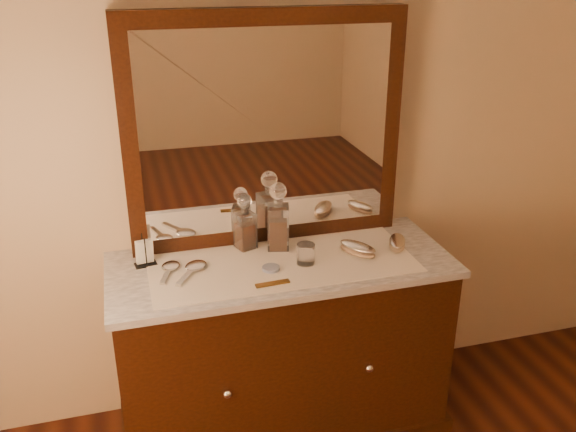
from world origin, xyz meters
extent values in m
plane|color=tan|center=(0.00, 2.25, 1.40)|extent=(4.50, 4.50, 0.00)
cube|color=black|center=(0.00, 1.96, 0.41)|extent=(1.40, 0.55, 0.82)
cube|color=black|center=(0.00, 1.96, 0.04)|extent=(1.46, 0.59, 0.08)
sphere|color=silver|center=(-0.30, 1.67, 0.45)|extent=(0.04, 0.04, 0.04)
sphere|color=silver|center=(0.30, 1.67, 0.45)|extent=(0.04, 0.04, 0.04)
cube|color=white|center=(0.00, 1.96, 0.83)|extent=(1.44, 0.59, 0.03)
cube|color=black|center=(0.00, 2.20, 1.35)|extent=(1.20, 0.08, 1.00)
cube|color=white|center=(0.00, 2.17, 1.35)|extent=(1.06, 0.01, 0.86)
cube|color=silver|center=(0.00, 1.94, 0.85)|extent=(1.10, 0.45, 0.00)
cylinder|color=silver|center=(-0.06, 1.89, 0.86)|extent=(0.08, 0.08, 0.01)
cube|color=brown|center=(-0.09, 1.77, 0.86)|extent=(0.14, 0.03, 0.01)
cube|color=black|center=(-0.55, 2.08, 0.85)|extent=(0.10, 0.07, 0.01)
cylinder|color=black|center=(-0.55, 2.05, 0.92)|extent=(0.01, 0.01, 0.13)
cylinder|color=black|center=(-0.56, 2.11, 0.92)|extent=(0.01, 0.01, 0.13)
cube|color=white|center=(-0.55, 2.08, 0.91)|extent=(0.08, 0.04, 0.11)
cube|color=#9C4716|center=(-0.12, 2.12, 0.91)|extent=(0.08, 0.08, 0.11)
cube|color=white|center=(-0.12, 2.12, 0.94)|extent=(0.10, 0.10, 0.16)
cylinder|color=white|center=(-0.12, 2.12, 1.03)|extent=(0.04, 0.04, 0.03)
sphere|color=white|center=(-0.12, 2.12, 1.08)|extent=(0.08, 0.08, 0.06)
cube|color=#9C4716|center=(0.02, 2.08, 0.92)|extent=(0.09, 0.09, 0.14)
cube|color=white|center=(0.02, 2.08, 0.95)|extent=(0.11, 0.11, 0.19)
cylinder|color=white|center=(0.02, 2.08, 1.06)|extent=(0.05, 0.05, 0.03)
sphere|color=white|center=(0.02, 2.08, 1.12)|extent=(0.09, 0.09, 0.08)
ellipsoid|color=#97775C|center=(0.33, 1.93, 0.87)|extent=(0.16, 0.19, 0.03)
ellipsoid|color=silver|center=(0.33, 1.93, 0.89)|extent=(0.16, 0.19, 0.03)
ellipsoid|color=#97775C|center=(0.52, 1.94, 0.87)|extent=(0.13, 0.17, 0.02)
ellipsoid|color=silver|center=(0.52, 1.94, 0.89)|extent=(0.13, 0.17, 0.02)
ellipsoid|color=silver|center=(-0.45, 2.02, 0.86)|extent=(0.10, 0.11, 0.02)
cube|color=silver|center=(-0.48, 1.94, 0.86)|extent=(0.06, 0.12, 0.01)
ellipsoid|color=silver|center=(-0.35, 1.99, 0.86)|extent=(0.13, 0.14, 0.02)
cube|color=silver|center=(-0.41, 1.91, 0.86)|extent=(0.09, 0.13, 0.01)
cylinder|color=white|center=(0.09, 1.91, 0.90)|extent=(0.08, 0.08, 0.09)
camera|label=1|loc=(-0.59, -0.25, 2.04)|focal=38.11mm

